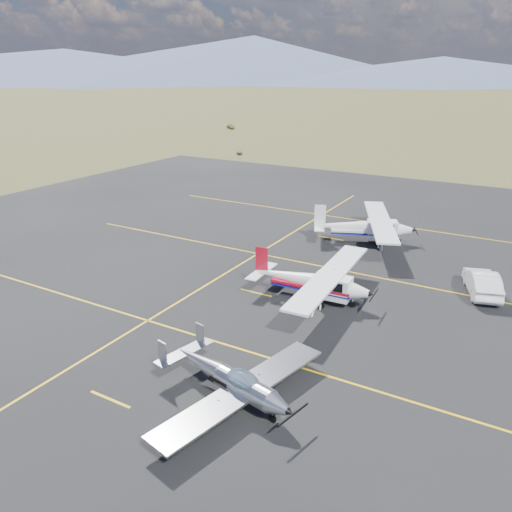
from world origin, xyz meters
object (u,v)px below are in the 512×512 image
Objects in this scene: aircraft_plain at (365,226)px; sedan at (482,282)px; aircraft_low_wing at (231,380)px; aircraft_cessna at (312,280)px.

sedan is at bearing -54.58° from aircraft_plain.
aircraft_plain is 2.48× the size of sedan.
aircraft_cessna is (-0.97, 9.50, 0.26)m from aircraft_low_wing.
aircraft_low_wing reaches higher than sedan.
aircraft_low_wing is 2.00× the size of sedan.
aircraft_plain is at bearing 106.97° from aircraft_low_wing.
aircraft_cessna is 2.41× the size of sedan.
aircraft_cessna reaches higher than sedan.
sedan is at bearing 31.03° from aircraft_cessna.
aircraft_low_wing is 16.32m from sedan.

